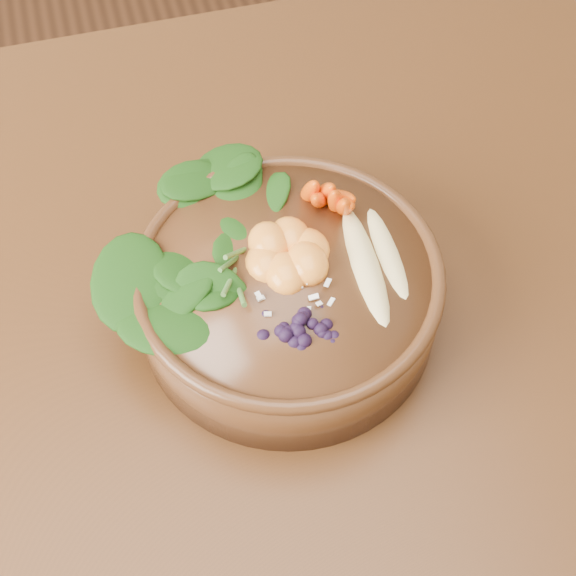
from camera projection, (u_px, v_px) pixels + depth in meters
name	position (u px, v px, depth m)	size (l,w,h in m)	color
ground	(224.00, 573.00, 1.33)	(4.00, 4.00, 0.00)	#381E0F
dining_table	(181.00, 387.00, 0.79)	(1.60, 0.90, 0.75)	#331C0C
stoneware_bowl	(288.00, 295.00, 0.70)	(0.26, 0.26, 0.07)	#502D15
kale_heap	(233.00, 210.00, 0.68)	(0.17, 0.15, 0.04)	#173E0D
carrot_cluster	(333.00, 174.00, 0.69)	(0.05, 0.05, 0.07)	#ED4905
banana_halves	(378.00, 249.00, 0.67)	(0.05, 0.14, 0.03)	#E0CC84
mandarin_cluster	(288.00, 244.00, 0.67)	(0.08, 0.08, 0.03)	orange
blueberry_pile	(300.00, 312.00, 0.63)	(0.12, 0.09, 0.04)	black
coconut_flakes	(293.00, 285.00, 0.66)	(0.08, 0.06, 0.01)	white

